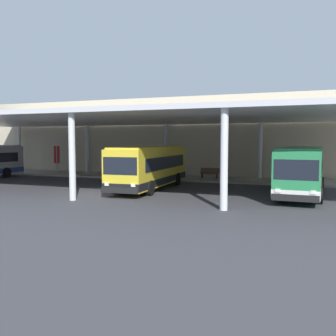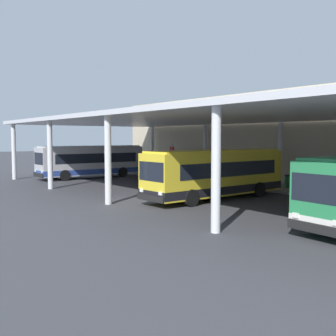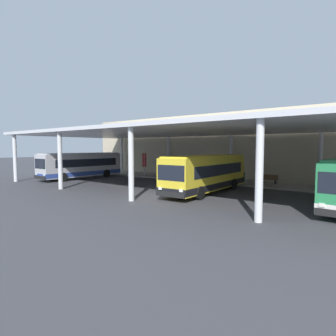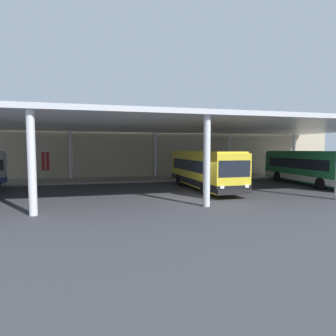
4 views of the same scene
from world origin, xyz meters
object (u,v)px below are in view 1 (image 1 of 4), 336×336
at_px(bus_second_bay, 150,167).
at_px(bus_middle_bay, 302,170).
at_px(trash_bin, 182,172).
at_px(banner_sign, 57,156).
at_px(bench_waiting, 210,173).

relative_size(bus_second_bay, bus_middle_bay, 1.00).
bearing_deg(trash_bin, bus_middle_bay, -33.12).
bearing_deg(trash_bin, bus_second_bay, -89.87).
distance_m(trash_bin, banner_sign, 13.67).
bearing_deg(bus_middle_bay, trash_bin, 146.88).
relative_size(trash_bin, banner_sign, 0.31).
bearing_deg(bus_second_bay, bus_middle_bay, 2.74).
bearing_deg(bench_waiting, bus_second_bay, -108.88).
bearing_deg(bus_middle_bay, bus_second_bay, -177.26).
xyz_separation_m(bus_second_bay, trash_bin, (-0.02, 7.47, -0.98)).
height_order(bus_second_bay, banner_sign, banner_sign).
bearing_deg(bench_waiting, trash_bin, -174.43).
xyz_separation_m(bus_second_bay, bench_waiting, (2.64, 7.73, -0.99)).
relative_size(bench_waiting, banner_sign, 0.56).
height_order(trash_bin, banner_sign, banner_sign).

